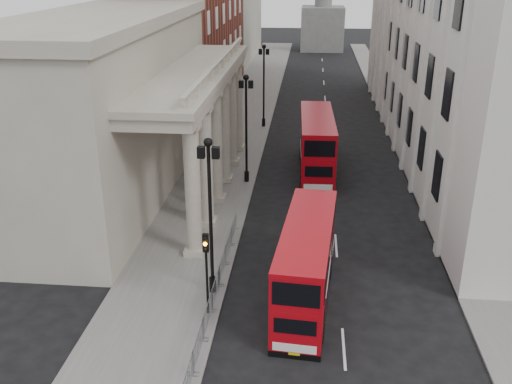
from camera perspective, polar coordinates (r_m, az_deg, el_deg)
name	(u,v)px	position (r m, az deg, el deg)	size (l,w,h in m)	color
ground	(212,341)	(27.01, -4.46, -14.59)	(260.00, 260.00, 0.00)	black
sidewalk_west	(233,143)	(54.19, -2.30, 4.91)	(6.00, 140.00, 0.12)	slate
sidewalk_east	(410,148)	(54.55, 15.19, 4.26)	(3.00, 140.00, 0.12)	slate
kerb	(264,144)	(53.89, 0.82, 4.84)	(0.20, 140.00, 0.14)	slate
portico_building	(108,111)	(43.09, -14.62, 7.86)	(9.00, 28.00, 12.00)	#9D9684
brick_building	(189,7)	(70.97, -6.74, 17.90)	(9.00, 32.00, 22.00)	maroon
east_building	(451,5)	(54.71, 18.91, 17.26)	(8.00, 55.00, 25.00)	silver
lamp_post_south	(210,207)	(28.04, -4.61, -1.50)	(1.05, 0.44, 8.32)	black
lamp_post_mid	(246,122)	(43.02, -0.98, 7.06)	(1.05, 0.44, 8.32)	black
lamp_post_north	(264,80)	(58.54, 0.79, 11.13)	(1.05, 0.44, 8.32)	black
traffic_light	(206,259)	(27.04, -5.00, -6.72)	(0.28, 0.33, 4.30)	black
crowd_barriers	(212,301)	(28.48, -4.45, -10.80)	(0.50, 18.75, 1.10)	gray
bus_near	(306,262)	(28.71, 5.07, -7.01)	(3.14, 9.83, 4.17)	#AC0710
bus_far	(317,143)	(46.53, 6.08, 4.90)	(2.89, 10.75, 4.61)	#AC0710
pedestrian_a	(196,193)	(40.07, -6.00, -0.11)	(0.65, 0.43, 1.79)	black
pedestrian_b	(213,168)	(44.65, -4.36, 2.41)	(0.93, 0.73, 1.92)	black
pedestrian_c	(223,162)	(46.23, -3.34, 3.06)	(0.88, 0.57, 1.79)	black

